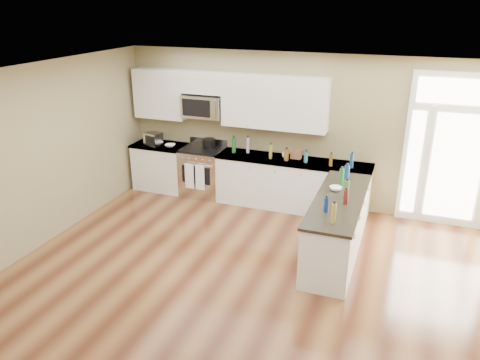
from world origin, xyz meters
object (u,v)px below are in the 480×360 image
object	(u,v)px
stockpot	(209,143)
toaster_oven	(153,139)
peninsula_cabinet	(337,229)
kitchen_range	(203,172)

from	to	relation	value
stockpot	toaster_oven	distance (m)	1.12
peninsula_cabinet	toaster_oven	distance (m)	4.14
toaster_oven	peninsula_cabinet	bearing A→B (deg)	-5.51
peninsula_cabinet	kitchen_range	distance (m)	3.21
peninsula_cabinet	toaster_oven	world-z (taller)	toaster_oven
peninsula_cabinet	stockpot	world-z (taller)	stockpot
kitchen_range	stockpot	xyz separation A→B (m)	(0.09, 0.10, 0.57)
peninsula_cabinet	toaster_oven	xyz separation A→B (m)	(-3.87, 1.32, 0.64)
stockpot	toaster_oven	size ratio (longest dim) A/B	0.82
stockpot	peninsula_cabinet	bearing A→B (deg)	-29.12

